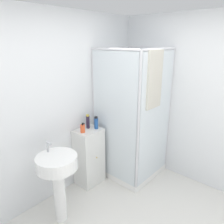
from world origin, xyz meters
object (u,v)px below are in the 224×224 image
object	(u,v)px
shampoo_bottle_blue	(96,123)
soap_dispenser	(83,128)
sink	(58,172)
shampoo_bottle_tall_black	(88,122)

from	to	relation	value
shampoo_bottle_blue	soap_dispenser	bearing A→B (deg)	168.91
sink	soap_dispenser	xyz separation A→B (m)	(0.64, 0.28, 0.27)
sink	shampoo_bottle_tall_black	xyz separation A→B (m)	(0.80, 0.34, 0.32)
soap_dispenser	shampoo_bottle_tall_black	world-z (taller)	shampoo_bottle_tall_black
soap_dispenser	shampoo_bottle_tall_black	distance (m)	0.17
soap_dispenser	shampoo_bottle_blue	bearing A→B (deg)	-11.09
shampoo_bottle_tall_black	shampoo_bottle_blue	size ratio (longest dim) A/B	1.13
soap_dispenser	shampoo_bottle_blue	size ratio (longest dim) A/B	0.78
sink	shampoo_bottle_blue	world-z (taller)	shampoo_bottle_blue
sink	shampoo_bottle_blue	distance (m)	0.95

